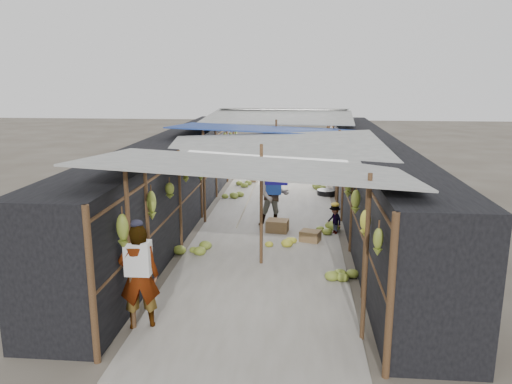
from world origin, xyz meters
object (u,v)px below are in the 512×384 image
(black_basin, at_px, (326,193))
(vendor_elderly, at_px, (139,277))
(vendor_seated, at_px, (335,220))
(crate_near, at_px, (310,236))
(shopper_blue, at_px, (274,195))

(black_basin, bearing_deg, vendor_elderly, -109.71)
(black_basin, distance_m, vendor_seated, 4.33)
(vendor_elderly, xyz_separation_m, vendor_seated, (3.40, 5.17, -0.47))
(black_basin, distance_m, vendor_elderly, 10.11)
(crate_near, distance_m, vendor_seated, 0.94)
(vendor_seated, bearing_deg, shopper_blue, -144.04)
(crate_near, height_order, black_basin, crate_near)
(black_basin, height_order, vendor_seated, vendor_seated)
(crate_near, height_order, vendor_seated, vendor_seated)
(vendor_seated, bearing_deg, vendor_elderly, -66.47)
(crate_near, xyz_separation_m, vendor_seated, (0.62, 0.66, 0.25))
(shopper_blue, bearing_deg, black_basin, 58.17)
(vendor_seated, bearing_deg, black_basin, 146.84)
(crate_near, relative_size, shopper_blue, 0.27)
(black_basin, relative_size, vendor_elderly, 0.37)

